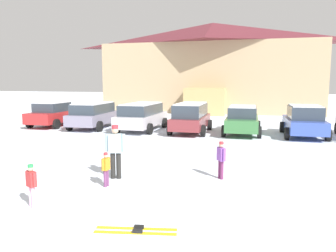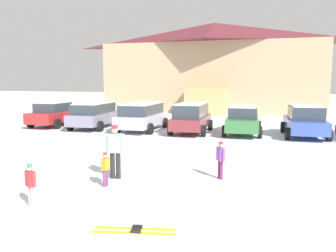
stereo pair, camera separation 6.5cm
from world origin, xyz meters
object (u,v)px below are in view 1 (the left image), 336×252
skier_child_in_purple_jacket (221,158)px  skier_adult_in_blue_parka (115,149)px  parked_grey_wagon (94,114)px  parked_maroon_van (191,117)px  parked_green_coupe (242,120)px  skier_child_in_orange_jacket (106,167)px  pair_of_skis (136,230)px  parked_red_sedan (54,114)px  skier_child_in_red_jacket (31,183)px  ski_lodge (212,67)px  parked_blue_hatchback (304,121)px  parked_silver_wagon (142,116)px

skier_child_in_purple_jacket → skier_adult_in_blue_parka: (-3.14, -0.84, 0.28)m
parked_grey_wagon → parked_maroon_van: size_ratio=1.03×
parked_green_coupe → skier_child_in_orange_jacket: bearing=-106.8°
pair_of_skis → parked_red_sedan: bearing=129.8°
parked_green_coupe → skier_child_in_red_jacket: bearing=-108.5°
skier_child_in_purple_jacket → skier_child_in_red_jacket: (-4.07, -3.55, -0.07)m
parked_maroon_van → skier_child_in_orange_jacket: size_ratio=4.29×
skier_child_in_orange_jacket → skier_adult_in_blue_parka: bearing=94.8°
parked_grey_wagon → pair_of_skis: 15.27m
parked_maroon_van → pair_of_skis: bearing=-83.1°
parked_grey_wagon → skier_child_in_orange_jacket: size_ratio=4.44×
parked_maroon_van → skier_child_in_purple_jacket: bearing=-72.6°
ski_lodge → parked_grey_wagon: 16.46m
skier_child_in_red_jacket → skier_adult_in_blue_parka: bearing=71.1°
ski_lodge → skier_adult_in_blue_parka: 25.15m
skier_adult_in_blue_parka → pair_of_skis: 3.87m
parked_maroon_van → skier_child_in_orange_jacket: (-0.30, -10.47, -0.37)m
parked_red_sedan → parked_blue_hatchback: size_ratio=1.03×
ski_lodge → skier_child_in_orange_jacket: bearing=-88.5°
parked_red_sedan → skier_child_in_purple_jacket: size_ratio=3.65×
parked_green_coupe → skier_adult_in_blue_parka: bearing=-108.4°
skier_child_in_orange_jacket → skier_adult_in_blue_parka: 0.90m
parked_red_sedan → parked_maroon_van: parked_maroon_van is taller
skier_child_in_purple_jacket → parked_maroon_van: bearing=107.4°
skier_child_in_purple_jacket → parked_red_sedan: bearing=143.2°
ski_lodge → skier_child_in_purple_jacket: 24.65m
parked_grey_wagon → skier_adult_in_blue_parka: (6.02, -9.78, 0.05)m
parked_red_sedan → parked_green_coupe: parked_red_sedan is taller
parked_grey_wagon → parked_maroon_van: bearing=-1.0°
pair_of_skis → skier_child_in_orange_jacket: bearing=127.4°
parked_grey_wagon → skier_adult_in_blue_parka: bearing=-58.4°
parked_grey_wagon → parked_blue_hatchback: bearing=0.5°
ski_lodge → parked_grey_wagon: bearing=-109.7°
parked_red_sedan → parked_blue_hatchback: parked_blue_hatchback is taller
skier_child_in_red_jacket → pair_of_skis: bearing=-10.4°
parked_silver_wagon → skier_adult_in_blue_parka: 10.13m
skier_child_in_orange_jacket → pair_of_skis: skier_child_in_orange_jacket is taller
parked_blue_hatchback → ski_lodge: bearing=115.5°
parked_red_sedan → parked_green_coupe: 12.40m
parked_maroon_van → skier_child_in_purple_jacket: (2.77, -8.83, -0.27)m
parked_blue_hatchback → skier_child_in_red_jacket: bearing=-120.8°
ski_lodge → pair_of_skis: 28.59m
parked_green_coupe → parked_blue_hatchback: 3.28m
parked_maroon_van → skier_child_in_purple_jacket: parked_maroon_van is taller
skier_child_in_purple_jacket → skier_adult_in_blue_parka: bearing=-165.1°
parked_grey_wagon → skier_child_in_purple_jacket: (9.16, -8.94, -0.23)m
parked_blue_hatchback → skier_child_in_purple_jacket: 9.68m
parked_green_coupe → skier_child_in_red_jacket: parked_green_coupe is taller
ski_lodge → parked_maroon_van: size_ratio=5.04×
skier_adult_in_blue_parka → parked_blue_hatchback: bearing=56.3°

